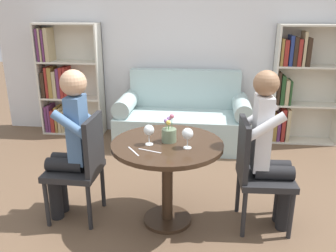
{
  "coord_description": "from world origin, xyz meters",
  "views": [
    {
      "loc": [
        0.3,
        -2.56,
        1.74
      ],
      "look_at": [
        0.0,
        0.05,
        0.83
      ],
      "focal_mm": 38.0,
      "sensor_mm": 36.0,
      "label": 1
    }
  ],
  "objects_px": {
    "bookshelf_right": "(298,84)",
    "chair_left": "(82,164)",
    "bookshelf_left": "(64,82)",
    "person_left": "(70,142)",
    "wine_glass_left": "(149,131)",
    "chair_right": "(257,170)",
    "flower_vase": "(169,133)",
    "person_right": "(270,149)",
    "couch": "(183,120)",
    "wine_glass_right": "(188,134)"
  },
  "relations": [
    {
      "from": "couch",
      "to": "wine_glass_left",
      "type": "xyz_separation_m",
      "value": [
        -0.13,
        -1.84,
        0.51
      ]
    },
    {
      "from": "person_right",
      "to": "person_left",
      "type": "bearing_deg",
      "value": 88.79
    },
    {
      "from": "bookshelf_right",
      "to": "chair_right",
      "type": "xyz_separation_m",
      "value": [
        -0.73,
        -2.01,
        -0.27
      ]
    },
    {
      "from": "chair_right",
      "to": "wine_glass_left",
      "type": "relative_size",
      "value": 5.66
    },
    {
      "from": "flower_vase",
      "to": "bookshelf_right",
      "type": "bearing_deg",
      "value": 54.74
    },
    {
      "from": "chair_left",
      "to": "wine_glass_left",
      "type": "distance_m",
      "value": 0.66
    },
    {
      "from": "couch",
      "to": "person_right",
      "type": "bearing_deg",
      "value": -65.37
    },
    {
      "from": "bookshelf_right",
      "to": "person_left",
      "type": "height_order",
      "value": "bookshelf_right"
    },
    {
      "from": "bookshelf_left",
      "to": "person_left",
      "type": "relative_size",
      "value": 1.18
    },
    {
      "from": "chair_right",
      "to": "wine_glass_left",
      "type": "xyz_separation_m",
      "value": [
        -0.84,
        -0.09,
        0.33
      ]
    },
    {
      "from": "couch",
      "to": "bookshelf_left",
      "type": "xyz_separation_m",
      "value": [
        -1.67,
        0.27,
        0.4
      ]
    },
    {
      "from": "flower_vase",
      "to": "chair_right",
      "type": "bearing_deg",
      "value": 1.08
    },
    {
      "from": "couch",
      "to": "bookshelf_left",
      "type": "relative_size",
      "value": 1.11
    },
    {
      "from": "bookshelf_left",
      "to": "chair_right",
      "type": "xyz_separation_m",
      "value": [
        2.38,
        -2.01,
        -0.22
      ]
    },
    {
      "from": "couch",
      "to": "chair_left",
      "type": "distance_m",
      "value": 1.93
    },
    {
      "from": "wine_glass_left",
      "to": "wine_glass_right",
      "type": "height_order",
      "value": "wine_glass_left"
    },
    {
      "from": "person_right",
      "to": "wine_glass_left",
      "type": "xyz_separation_m",
      "value": [
        -0.93,
        -0.1,
        0.15
      ]
    },
    {
      "from": "bookshelf_left",
      "to": "chair_right",
      "type": "relative_size",
      "value": 1.67
    },
    {
      "from": "person_left",
      "to": "bookshelf_right",
      "type": "bearing_deg",
      "value": 133.59
    },
    {
      "from": "flower_vase",
      "to": "person_right",
      "type": "bearing_deg",
      "value": 1.53
    },
    {
      "from": "flower_vase",
      "to": "bookshelf_left",
      "type": "bearing_deg",
      "value": 129.7
    },
    {
      "from": "person_right",
      "to": "flower_vase",
      "type": "distance_m",
      "value": 0.79
    },
    {
      "from": "bookshelf_right",
      "to": "person_left",
      "type": "relative_size",
      "value": 1.18
    },
    {
      "from": "chair_left",
      "to": "flower_vase",
      "type": "bearing_deg",
      "value": 93.58
    },
    {
      "from": "wine_glass_left",
      "to": "chair_right",
      "type": "bearing_deg",
      "value": 6.34
    },
    {
      "from": "couch",
      "to": "wine_glass_right",
      "type": "xyz_separation_m",
      "value": [
        0.16,
        -1.87,
        0.51
      ]
    },
    {
      "from": "person_right",
      "to": "wine_glass_left",
      "type": "height_order",
      "value": "person_right"
    },
    {
      "from": "bookshelf_right",
      "to": "wine_glass_right",
      "type": "distance_m",
      "value": 2.5
    },
    {
      "from": "wine_glass_right",
      "to": "couch",
      "type": "bearing_deg",
      "value": 94.95
    },
    {
      "from": "bookshelf_right",
      "to": "wine_glass_left",
      "type": "height_order",
      "value": "bookshelf_right"
    },
    {
      "from": "bookshelf_right",
      "to": "chair_left",
      "type": "xyz_separation_m",
      "value": [
        -2.15,
        -2.06,
        -0.27
      ]
    },
    {
      "from": "bookshelf_left",
      "to": "wine_glass_right",
      "type": "bearing_deg",
      "value": -49.43
    },
    {
      "from": "chair_left",
      "to": "person_left",
      "type": "height_order",
      "value": "person_left"
    },
    {
      "from": "wine_glass_right",
      "to": "flower_vase",
      "type": "bearing_deg",
      "value": 142.62
    },
    {
      "from": "chair_left",
      "to": "person_left",
      "type": "xyz_separation_m",
      "value": [
        -0.09,
        0.0,
        0.18
      ]
    },
    {
      "from": "bookshelf_left",
      "to": "wine_glass_left",
      "type": "height_order",
      "value": "bookshelf_left"
    },
    {
      "from": "wine_glass_right",
      "to": "person_left",
      "type": "bearing_deg",
      "value": 174.84
    },
    {
      "from": "wine_glass_left",
      "to": "wine_glass_right",
      "type": "distance_m",
      "value": 0.3
    },
    {
      "from": "person_left",
      "to": "person_right",
      "type": "bearing_deg",
      "value": 92.83
    },
    {
      "from": "person_left",
      "to": "couch",
      "type": "bearing_deg",
      "value": 157.04
    },
    {
      "from": "bookshelf_left",
      "to": "chair_left",
      "type": "xyz_separation_m",
      "value": [
        0.96,
        -2.06,
        -0.22
      ]
    },
    {
      "from": "chair_right",
      "to": "flower_vase",
      "type": "xyz_separation_m",
      "value": [
        -0.7,
        -0.01,
        0.28
      ]
    },
    {
      "from": "chair_right",
      "to": "wine_glass_right",
      "type": "distance_m",
      "value": 0.65
    },
    {
      "from": "wine_glass_left",
      "to": "person_right",
      "type": "bearing_deg",
      "value": 6.22
    },
    {
      "from": "bookshelf_left",
      "to": "wine_glass_left",
      "type": "relative_size",
      "value": 9.45
    },
    {
      "from": "bookshelf_right",
      "to": "chair_right",
      "type": "relative_size",
      "value": 1.67
    },
    {
      "from": "wine_glass_left",
      "to": "chair_left",
      "type": "bearing_deg",
      "value": 175.18
    },
    {
      "from": "bookshelf_right",
      "to": "flower_vase",
      "type": "relative_size",
      "value": 6.81
    },
    {
      "from": "chair_left",
      "to": "person_right",
      "type": "xyz_separation_m",
      "value": [
        1.5,
        0.05,
        0.18
      ]
    },
    {
      "from": "wine_glass_right",
      "to": "flower_vase",
      "type": "relative_size",
      "value": 0.71
    }
  ]
}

